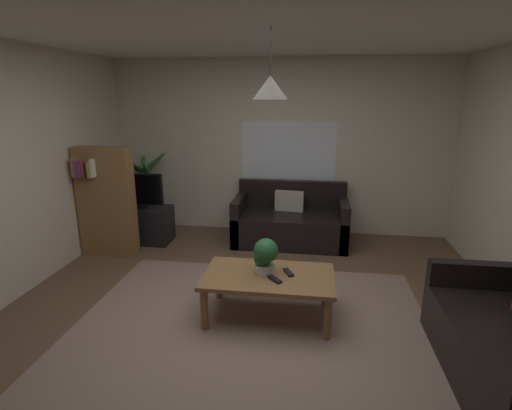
% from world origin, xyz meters
% --- Properties ---
extents(floor, '(4.89, 5.28, 0.02)m').
position_xyz_m(floor, '(0.00, 0.00, -0.01)').
color(floor, brown).
rests_on(floor, ground).
extents(rug, '(3.18, 2.91, 0.01)m').
position_xyz_m(rug, '(0.00, -0.20, 0.00)').
color(rug, gray).
rests_on(rug, ground).
extents(wall_back, '(5.01, 0.06, 2.52)m').
position_xyz_m(wall_back, '(0.00, 2.67, 1.26)').
color(wall_back, beige).
rests_on(wall_back, ground).
extents(ceiling, '(4.89, 5.28, 0.02)m').
position_xyz_m(ceiling, '(0.00, 0.00, 2.53)').
color(ceiling, white).
extents(window_pane, '(1.37, 0.01, 1.02)m').
position_xyz_m(window_pane, '(0.14, 2.64, 1.13)').
color(window_pane, white).
extents(couch_under_window, '(1.55, 0.82, 0.82)m').
position_xyz_m(couch_under_window, '(0.22, 2.17, 0.28)').
color(couch_under_window, black).
rests_on(couch_under_window, ground).
extents(coffee_table, '(1.19, 0.69, 0.43)m').
position_xyz_m(coffee_table, '(0.13, 0.17, 0.37)').
color(coffee_table, olive).
rests_on(coffee_table, ground).
extents(book_on_table_0, '(0.15, 0.14, 0.03)m').
position_xyz_m(book_on_table_0, '(0.08, 0.19, 0.44)').
color(book_on_table_0, gold).
rests_on(book_on_table_0, coffee_table).
extents(remote_on_table_0, '(0.14, 0.15, 0.02)m').
position_xyz_m(remote_on_table_0, '(0.20, 0.07, 0.44)').
color(remote_on_table_0, black).
rests_on(remote_on_table_0, coffee_table).
extents(remote_on_table_1, '(0.11, 0.17, 0.02)m').
position_xyz_m(remote_on_table_1, '(0.31, 0.23, 0.44)').
color(remote_on_table_1, black).
rests_on(remote_on_table_1, coffee_table).
extents(potted_plant_on_table, '(0.23, 0.23, 0.34)m').
position_xyz_m(potted_plant_on_table, '(0.10, 0.21, 0.61)').
color(potted_plant_on_table, beige).
rests_on(potted_plant_on_table, coffee_table).
extents(tv_stand, '(0.90, 0.44, 0.50)m').
position_xyz_m(tv_stand, '(-1.90, 1.89, 0.25)').
color(tv_stand, black).
rests_on(tv_stand, ground).
extents(tv, '(0.77, 0.16, 0.48)m').
position_xyz_m(tv, '(-1.90, 1.87, 0.75)').
color(tv, black).
rests_on(tv, tv_stand).
extents(potted_palm_corner, '(1.00, 0.92, 1.28)m').
position_xyz_m(potted_palm_corner, '(-2.00, 2.39, 0.63)').
color(potted_palm_corner, brown).
rests_on(potted_palm_corner, ground).
extents(bookshelf_corner, '(0.70, 0.31, 1.40)m').
position_xyz_m(bookshelf_corner, '(-2.08, 1.40, 0.72)').
color(bookshelf_corner, olive).
rests_on(bookshelf_corner, ground).
extents(pendant_lamp, '(0.29, 0.29, 0.55)m').
position_xyz_m(pendant_lamp, '(0.13, 0.17, 2.07)').
color(pendant_lamp, black).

